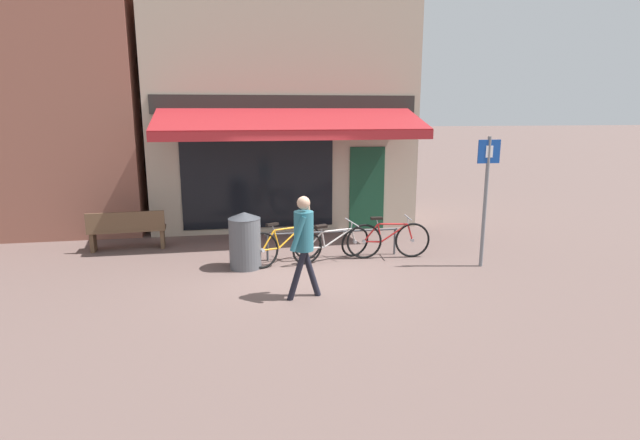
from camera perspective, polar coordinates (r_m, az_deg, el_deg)
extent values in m
plane|color=brown|center=(9.63, -2.17, -5.70)|extent=(160.00, 160.00, 0.00)
cube|color=tan|center=(13.72, -4.47, 12.48)|extent=(6.67, 3.00, 6.02)
cube|color=black|center=(12.28, -7.04, 4.18)|extent=(3.67, 0.04, 2.20)
cube|color=#143D28|center=(12.75, 5.38, 3.61)|extent=(0.90, 0.04, 2.10)
cube|color=#282623|center=(12.21, -3.75, 13.03)|extent=(6.34, 0.06, 0.44)
cube|color=maroon|center=(11.38, -3.24, 11.44)|extent=(6.01, 1.73, 0.50)
cube|color=maroon|center=(10.54, -2.65, 9.60)|extent=(6.01, 0.03, 0.20)
cube|color=#8E5647|center=(15.03, -30.60, 12.73)|extent=(5.79, 4.00, 7.02)
cylinder|color=#47494F|center=(10.27, 1.44, -1.35)|extent=(2.79, 0.04, 0.04)
cylinder|color=#47494F|center=(10.16, -6.03, -3.16)|extent=(0.04, 0.04, 0.55)
cylinder|color=#47494F|center=(10.68, 8.52, -2.46)|extent=(0.04, 0.04, 0.55)
torus|color=black|center=(10.23, -1.45, -2.52)|extent=(0.70, 0.43, 0.71)
cylinder|color=#9E9EA3|center=(10.23, -1.45, -2.52)|extent=(0.09, 0.09, 0.08)
torus|color=black|center=(9.69, -6.58, -3.47)|extent=(0.70, 0.43, 0.71)
cylinder|color=#9E9EA3|center=(9.69, -6.58, -3.47)|extent=(0.09, 0.09, 0.08)
cylinder|color=orange|center=(9.99, -3.40, -1.98)|extent=(0.53, 0.33, 0.38)
cylinder|color=orange|center=(9.95, -3.67, -0.96)|extent=(0.60, 0.32, 0.05)
cylinder|color=orange|center=(9.82, -4.99, -2.21)|extent=(0.12, 0.04, 0.38)
cylinder|color=orange|center=(9.78, -5.64, -3.35)|extent=(0.35, 0.19, 0.05)
cylinder|color=orange|center=(9.73, -5.93, -2.32)|extent=(0.28, 0.21, 0.37)
cylinder|color=orange|center=(10.18, -1.78, -1.65)|extent=(0.16, 0.05, 0.34)
cylinder|color=#9E9EA3|center=(9.76, -5.38, -0.90)|extent=(0.06, 0.03, 0.11)
cube|color=black|center=(9.75, -5.48, -0.51)|extent=(0.26, 0.20, 0.06)
cylinder|color=#9E9EA3|center=(10.11, -2.15, -0.37)|extent=(0.04, 0.05, 0.14)
cylinder|color=#9E9EA3|center=(10.10, -2.18, 0.03)|extent=(0.25, 0.48, 0.08)
torus|color=black|center=(10.38, 4.02, -2.50)|extent=(0.66, 0.34, 0.66)
cylinder|color=#9E9EA3|center=(10.38, 4.02, -2.50)|extent=(0.09, 0.09, 0.08)
torus|color=black|center=(9.84, -1.45, -3.31)|extent=(0.66, 0.34, 0.66)
cylinder|color=#9E9EA3|center=(9.84, -1.45, -3.31)|extent=(0.09, 0.09, 0.08)
cylinder|color=#BCB7B2|center=(10.11, 2.07, -2.05)|extent=(0.61, 0.19, 0.35)
cylinder|color=#BCB7B2|center=(10.03, 1.95, -1.18)|extent=(0.66, 0.25, 0.05)
cylinder|color=#BCB7B2|center=(9.94, 0.38, -2.24)|extent=(0.11, 0.12, 0.34)
cylinder|color=#BCB7B2|center=(9.93, -0.45, -3.21)|extent=(0.38, 0.16, 0.05)
cylinder|color=#BCB7B2|center=(9.85, -0.60, -2.34)|extent=(0.33, 0.09, 0.34)
cylinder|color=#BCB7B2|center=(10.29, 3.81, -1.76)|extent=(0.15, 0.13, 0.32)
cylinder|color=#9E9EA3|center=(9.84, 0.18, -1.10)|extent=(0.06, 0.06, 0.11)
cube|color=black|center=(9.81, 0.13, -0.73)|extent=(0.26, 0.18, 0.06)
cylinder|color=#9E9EA3|center=(10.18, 3.63, -0.63)|extent=(0.04, 0.05, 0.14)
cylinder|color=#9E9EA3|center=(10.16, 3.66, -0.26)|extent=(0.19, 0.50, 0.10)
torus|color=black|center=(10.50, 10.51, -2.28)|extent=(0.73, 0.10, 0.73)
cylinder|color=#9E9EA3|center=(10.50, 10.51, -2.28)|extent=(0.07, 0.07, 0.07)
torus|color=black|center=(10.26, 5.07, -2.46)|extent=(0.73, 0.10, 0.73)
cylinder|color=#9E9EA3|center=(10.26, 5.07, -2.46)|extent=(0.07, 0.07, 0.07)
cylinder|color=#B21E1E|center=(10.36, 8.50, -1.48)|extent=(0.57, 0.08, 0.39)
cylinder|color=#B21E1E|center=(10.30, 8.33, -0.46)|extent=(0.62, 0.08, 0.05)
cylinder|color=#B21E1E|center=(10.28, 6.82, -1.48)|extent=(0.11, 0.04, 0.39)
cylinder|color=#B21E1E|center=(10.30, 6.04, -2.48)|extent=(0.36, 0.06, 0.05)
cylinder|color=#B21E1E|center=(10.24, 5.86, -1.46)|extent=(0.31, 0.06, 0.38)
cylinder|color=#B21E1E|center=(10.44, 10.26, -1.38)|extent=(0.15, 0.04, 0.36)
cylinder|color=#9E9EA3|center=(10.22, 6.57, -0.18)|extent=(0.05, 0.03, 0.11)
cube|color=black|center=(10.20, 6.50, 0.20)|extent=(0.25, 0.12, 0.05)
cylinder|color=#9E9EA3|center=(10.37, 10.01, -0.09)|extent=(0.03, 0.03, 0.14)
cylinder|color=#9E9EA3|center=(10.35, 10.03, 0.29)|extent=(0.06, 0.52, 0.03)
cylinder|color=black|center=(8.21, -1.04, -6.00)|extent=(0.34, 0.14, 0.83)
cylinder|color=black|center=(8.04, -2.66, -6.42)|extent=(0.34, 0.14, 0.83)
cylinder|color=#286675|center=(7.93, -1.87, -1.28)|extent=(0.35, 0.35, 0.64)
sphere|color=tan|center=(7.83, -1.90, 1.97)|extent=(0.21, 0.21, 0.21)
cylinder|color=#286675|center=(7.75, -2.52, -1.61)|extent=(0.28, 0.12, 0.56)
cylinder|color=#286675|center=(8.08, -1.59, 0.05)|extent=(0.20, 0.16, 0.28)
cylinder|color=tan|center=(8.05, -1.37, 0.63)|extent=(0.14, 0.17, 0.42)
cube|color=black|center=(7.97, -1.48, 2.01)|extent=(0.03, 0.07, 0.14)
cylinder|color=#515459|center=(9.72, -8.56, -2.64)|extent=(0.61, 0.61, 0.98)
cone|color=#33353A|center=(9.59, -8.67, 0.55)|extent=(0.62, 0.62, 0.12)
cylinder|color=slate|center=(10.05, 18.34, 1.86)|extent=(0.07, 0.07, 2.52)
cube|color=#14429E|center=(9.92, 18.76, 7.42)|extent=(0.44, 0.02, 0.44)
cube|color=white|center=(9.90, 18.80, 7.41)|extent=(0.14, 0.01, 0.22)
cube|color=brown|center=(11.69, -21.14, -0.99)|extent=(1.62, 0.53, 0.06)
cube|color=brown|center=(11.46, -21.34, -0.14)|extent=(1.60, 0.14, 0.40)
cube|color=brown|center=(11.86, -24.50, -2.21)|extent=(0.10, 0.36, 0.45)
cube|color=brown|center=(11.66, -17.55, -1.89)|extent=(0.10, 0.36, 0.45)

